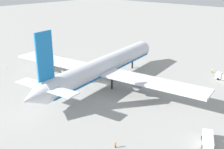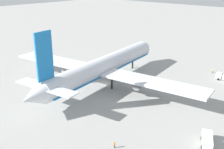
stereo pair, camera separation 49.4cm
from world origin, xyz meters
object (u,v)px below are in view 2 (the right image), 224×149
(service_truck_1, at_px, (207,140))
(ground_worker_5, at_px, (213,71))
(traffic_cone_1, at_px, (8,68))
(ground_worker_2, at_px, (114,145))
(traffic_cone_3, at_px, (63,56))
(airliner, at_px, (102,67))

(service_truck_1, xyz_separation_m, ground_worker_5, (52.05, 20.73, -0.48))
(service_truck_1, bearing_deg, ground_worker_5, 21.72)
(traffic_cone_1, bearing_deg, ground_worker_2, -99.54)
(ground_worker_5, distance_m, traffic_cone_3, 72.15)
(service_truck_1, distance_m, ground_worker_2, 22.60)
(airliner, xyz_separation_m, ground_worker_5, (40.62, -25.86, -6.03))
(service_truck_1, height_order, traffic_cone_1, service_truck_1)
(ground_worker_2, xyz_separation_m, ground_worker_5, (68.12, 4.85, 0.07))
(ground_worker_2, xyz_separation_m, traffic_cone_1, (12.66, 75.33, -0.55))
(service_truck_1, relative_size, traffic_cone_1, 12.48)
(ground_worker_5, relative_size, traffic_cone_1, 3.21)
(traffic_cone_1, bearing_deg, ground_worker_5, -51.80)
(airliner, distance_m, traffic_cone_3, 43.40)
(ground_worker_2, height_order, traffic_cone_1, ground_worker_2)
(airliner, xyz_separation_m, service_truck_1, (-11.43, -46.59, -5.55))
(service_truck_1, xyz_separation_m, traffic_cone_1, (-3.41, 91.20, -1.10))
(ground_worker_5, height_order, traffic_cone_1, ground_worker_5)
(ground_worker_2, relative_size, traffic_cone_3, 2.98)
(ground_worker_2, distance_m, traffic_cone_3, 82.26)
(ground_worker_5, bearing_deg, service_truck_1, -158.28)
(airliner, relative_size, ground_worker_2, 49.40)
(airliner, relative_size, traffic_cone_1, 147.18)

